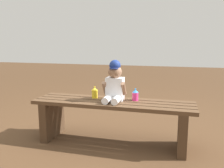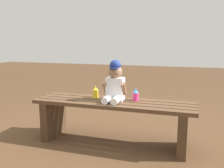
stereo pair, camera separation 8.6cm
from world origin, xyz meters
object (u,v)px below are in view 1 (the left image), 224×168
object	(u,v)px
park_bench	(113,115)
child_figure	(114,83)
sippy_cup_left	(95,92)
sippy_cup_right	(135,95)

from	to	relation	value
park_bench	child_figure	world-z (taller)	child_figure
child_figure	sippy_cup_left	xyz separation A→B (m)	(-0.23, 0.06, -0.12)
sippy_cup_left	sippy_cup_right	size ratio (longest dim) A/B	1.00
sippy_cup_left	sippy_cup_right	xyz separation A→B (m)	(0.43, 0.00, 0.00)
park_bench	child_figure	size ratio (longest dim) A/B	3.92
park_bench	child_figure	xyz separation A→B (m)	(0.01, 0.02, 0.32)
child_figure	sippy_cup_right	xyz separation A→B (m)	(0.20, 0.06, -0.12)
child_figure	sippy_cup_left	size ratio (longest dim) A/B	3.26
child_figure	park_bench	bearing A→B (deg)	-124.38
park_bench	child_figure	distance (m)	0.32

